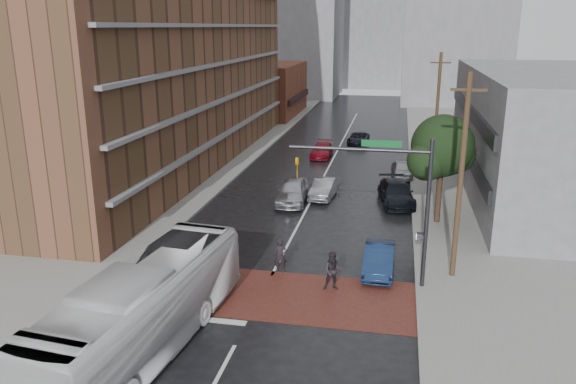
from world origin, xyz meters
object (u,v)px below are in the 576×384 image
(car_travel_c, at_px, (322,150))
(suv_travel, at_px, (358,138))
(pedestrian_b, at_px, (333,271))
(car_travel_b, at_px, (324,188))
(transit_bus, at_px, (143,310))
(car_parked_near, at_px, (379,259))
(car_parked_mid, at_px, (396,193))
(car_travel_a, at_px, (292,191))
(pedestrian_a, at_px, (280,256))
(car_parked_far, at_px, (402,169))

(car_travel_c, height_order, suv_travel, car_travel_c)
(pedestrian_b, bearing_deg, car_travel_b, 90.41)
(transit_bus, height_order, car_parked_near, transit_bus)
(car_travel_c, distance_m, car_parked_mid, 15.29)
(car_travel_a, xyz_separation_m, car_parked_mid, (7.16, 1.17, -0.08))
(car_travel_b, distance_m, car_travel_c, 13.23)
(transit_bus, relative_size, car_travel_c, 2.72)
(pedestrian_a, height_order, pedestrian_b, pedestrian_b)
(car_travel_b, xyz_separation_m, car_parked_near, (4.41, -12.23, 0.00))
(pedestrian_a, relative_size, pedestrian_b, 0.95)
(car_travel_c, distance_m, car_parked_far, 9.69)
(pedestrian_b, bearing_deg, car_travel_c, 90.08)
(pedestrian_a, distance_m, car_travel_c, 26.35)
(car_parked_near, xyz_separation_m, car_parked_mid, (0.72, 11.76, 0.08))
(pedestrian_a, height_order, suv_travel, pedestrian_a)
(transit_bus, relative_size, car_parked_mid, 2.31)
(transit_bus, relative_size, car_travel_a, 2.46)
(car_travel_c, relative_size, car_parked_near, 1.07)
(pedestrian_b, bearing_deg, car_parked_near, 41.12)
(pedestrian_b, bearing_deg, pedestrian_a, 144.45)
(car_travel_b, bearing_deg, car_travel_c, 103.55)
(car_travel_a, bearing_deg, pedestrian_b, -74.02)
(pedestrian_a, bearing_deg, car_parked_near, 5.39)
(car_travel_a, xyz_separation_m, suv_travel, (3.02, 21.54, -0.26))
(car_parked_near, xyz_separation_m, car_parked_far, (1.10, 19.14, -0.04))
(car_parked_far, bearing_deg, pedestrian_a, -112.55)
(car_travel_c, relative_size, car_parked_mid, 0.85)
(car_travel_b, xyz_separation_m, car_travel_c, (-1.96, 13.08, -0.04))
(car_parked_far, bearing_deg, pedestrian_b, -104.36)
(transit_bus, height_order, car_parked_far, transit_bus)
(car_travel_a, height_order, suv_travel, car_travel_a)
(car_parked_far, bearing_deg, car_travel_b, -134.66)
(car_travel_b, height_order, car_parked_mid, car_parked_mid)
(suv_travel, bearing_deg, car_parked_near, -79.77)
(pedestrian_a, height_order, car_parked_mid, pedestrian_a)
(car_travel_a, bearing_deg, suv_travel, 79.28)
(car_travel_a, bearing_deg, car_parked_near, -61.41)
(car_travel_a, relative_size, suv_travel, 1.17)
(car_travel_b, relative_size, car_parked_near, 0.99)
(car_travel_c, bearing_deg, car_parked_mid, -61.88)
(car_parked_far, bearing_deg, suv_travel, 103.12)
(pedestrian_a, relative_size, car_travel_a, 0.36)
(suv_travel, bearing_deg, car_travel_b, -88.70)
(car_parked_near, distance_m, car_parked_far, 19.17)
(car_parked_mid, distance_m, car_parked_far, 7.40)
(suv_travel, bearing_deg, pedestrian_a, -88.32)
(transit_bus, relative_size, pedestrian_b, 6.49)
(car_travel_b, height_order, car_travel_c, car_travel_b)
(car_travel_a, height_order, car_travel_b, car_travel_a)
(car_travel_a, bearing_deg, car_parked_mid, 6.54)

